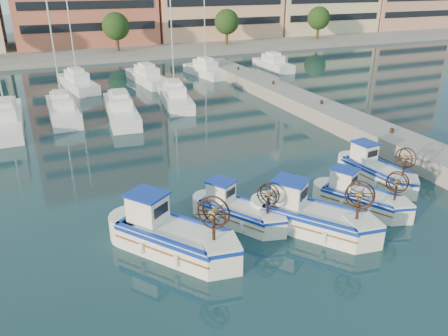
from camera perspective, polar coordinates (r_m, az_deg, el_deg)
ground at (r=20.18m, az=5.00°, el=-8.57°), size 300.00×300.00×0.00m
quay at (r=32.94m, az=18.54°, el=4.43°), size 3.00×60.00×1.20m
yacht_marina at (r=43.86m, az=-15.39°, el=9.29°), size 41.28×21.64×11.50m
fishing_boat_a at (r=18.64m, az=-6.98°, el=-8.51°), size 4.44×5.03×3.11m
fishing_boat_b at (r=20.72m, az=1.65°, el=-5.42°), size 3.29×3.98×2.42m
fishing_boat_c at (r=20.34m, az=11.29°, el=-6.04°), size 4.22×4.75×2.94m
fishing_boat_d at (r=22.92m, az=17.26°, el=-3.54°), size 3.20×4.04×2.45m
fishing_boat_e at (r=26.21m, az=19.18°, el=-0.21°), size 2.14×4.29×2.62m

